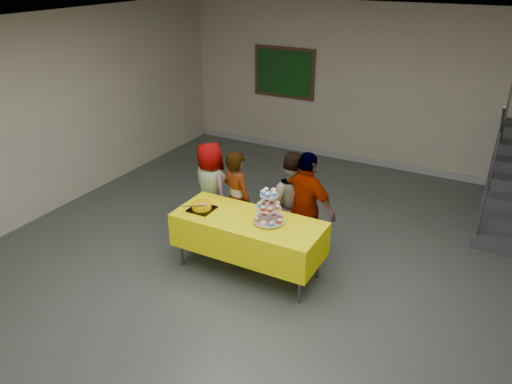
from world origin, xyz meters
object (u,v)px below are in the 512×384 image
schoolchild_d (306,208)px  bake_table (248,234)px  schoolchild_a (211,189)px  schoolchild_c (291,202)px  bear_cake (202,206)px  cupcake_stand (269,209)px  noticeboard (284,73)px  schoolchild_b (237,200)px

schoolchild_d → bake_table: bearing=65.3°
schoolchild_a → schoolchild_c: schoolchild_c is taller
bear_cake → schoolchild_c: 1.20m
bear_cake → schoolchild_c: (0.87, 0.82, -0.11)m
bake_table → bear_cake: bear_cake is taller
bake_table → bear_cake: size_ratio=5.25×
cupcake_stand → schoolchild_d: size_ratio=0.29×
cupcake_stand → schoolchild_d: schoolchild_d is taller
bake_table → schoolchild_d: bearing=51.2°
cupcake_stand → noticeboard: 4.74m
schoolchild_d → schoolchild_b: bearing=21.2°
bake_table → noticeboard: (-1.60, 4.33, 1.04)m
schoolchild_a → schoolchild_b: size_ratio=0.99×
cupcake_stand → bear_cake: size_ratio=1.24×
schoolchild_a → schoolchild_d: schoolchild_d is taller
schoolchild_c → schoolchild_d: bearing=145.9°
bake_table → cupcake_stand: 0.48m
schoolchild_d → bear_cake: bearing=45.6°
cupcake_stand → bear_cake: cupcake_stand is taller
noticeboard → schoolchild_b: bearing=-73.5°
bear_cake → bake_table: bearing=6.4°
schoolchild_d → cupcake_stand: bearing=82.6°
bake_table → bear_cake: bearing=-173.6°
schoolchild_c → noticeboard: size_ratio=1.11×
schoolchild_d → noticeboard: size_ratio=1.17×
schoolchild_a → noticeboard: noticeboard is taller
cupcake_stand → noticeboard: bearing=113.4°
noticeboard → bear_cake: bearing=-77.7°
schoolchild_b → schoolchild_d: bearing=-152.6°
bear_cake → schoolchild_c: size_ratio=0.25×
schoolchild_d → schoolchild_a: bearing=14.1°
bear_cake → schoolchild_d: 1.34m
noticeboard → schoolchild_c: bearing=-62.9°
bake_table → cupcake_stand: size_ratio=4.22×
schoolchild_b → schoolchild_c: size_ratio=0.97×
schoolchild_c → schoolchild_d: size_ratio=0.95×
schoolchild_a → schoolchild_b: (0.50, -0.12, 0.01)m
cupcake_stand → schoolchild_b: bearing=146.7°
bear_cake → schoolchild_a: size_ratio=0.26×
bear_cake → schoolchild_b: 0.62m
schoolchild_a → schoolchild_d: 1.47m
schoolchild_d → noticeboard: bearing=-46.2°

